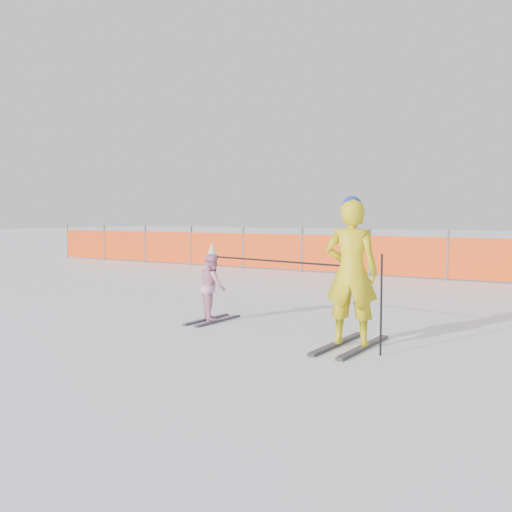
{
  "coord_description": "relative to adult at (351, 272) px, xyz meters",
  "views": [
    {
      "loc": [
        4.36,
        -6.21,
        1.56
      ],
      "look_at": [
        0.0,
        0.5,
        1.0
      ],
      "focal_mm": 40.0,
      "sensor_mm": 36.0,
      "label": 1
    }
  ],
  "objects": [
    {
      "name": "ground",
      "position": [
        -1.65,
        -0.03,
        -0.9
      ],
      "size": [
        120.0,
        120.0,
        0.0
      ],
      "primitive_type": "plane",
      "color": "white",
      "rests_on": "ground"
    },
    {
      "name": "adult",
      "position": [
        0.0,
        0.0,
        0.0
      ],
      "size": [
        0.7,
        1.39,
        1.8
      ],
      "color": "black",
      "rests_on": "ground"
    },
    {
      "name": "child",
      "position": [
        -2.41,
        0.44,
        -0.37
      ],
      "size": [
        0.61,
        1.04,
        1.17
      ],
      "color": "black",
      "rests_on": "ground"
    },
    {
      "name": "ski_poles",
      "position": [
        -0.64,
        0.08,
        -0.07
      ],
      "size": [
        2.75,
        0.64,
        1.14
      ],
      "color": "black",
      "rests_on": "ground"
    },
    {
      "name": "safety_fence",
      "position": [
        -6.11,
        7.82,
        -0.34
      ],
      "size": [
        17.73,
        0.06,
        1.25
      ],
      "color": "#595960",
      "rests_on": "ground"
    }
  ]
}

